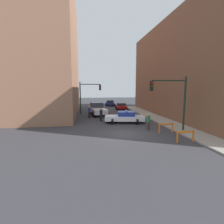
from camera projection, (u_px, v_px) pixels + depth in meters
name	position (u px, v px, depth m)	size (l,w,h in m)	color
ground_plane	(125.00, 133.00, 16.36)	(120.00, 120.00, 0.00)	#38383D
sidewalk_right	(186.00, 130.00, 17.27)	(2.40, 44.00, 0.12)	#9E998E
building_corner_left	(29.00, 52.00, 26.93)	(14.00, 20.00, 19.51)	#93664C
building_right	(203.00, 70.00, 25.24)	(12.00, 28.00, 13.70)	brown
traffic_light_near	(174.00, 95.00, 16.60)	(3.64, 0.35, 5.20)	black
traffic_light_far	(87.00, 93.00, 28.06)	(3.44, 0.35, 5.20)	black
police_car	(125.00, 117.00, 21.19)	(4.95, 2.88, 1.52)	white
white_truck	(98.00, 109.00, 27.48)	(3.06, 5.60, 1.90)	silver
parked_car_near	(121.00, 106.00, 34.35)	(2.55, 4.46, 1.31)	maroon
parked_car_mid	(110.00, 103.00, 41.72)	(2.52, 4.44, 1.31)	navy
pedestrian_crossing	(101.00, 114.00, 22.38)	(0.37, 0.37, 1.66)	black
pedestrian_corner	(89.00, 112.00, 24.75)	(0.40, 0.40, 1.66)	black
pedestrian_sidewalk	(148.00, 121.00, 17.68)	(0.49, 0.49, 1.66)	#382D23
barrier_front	(186.00, 135.00, 13.67)	(1.60, 0.28, 0.90)	orange
barrier_mid	(166.00, 126.00, 16.57)	(1.59, 0.38, 0.90)	orange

